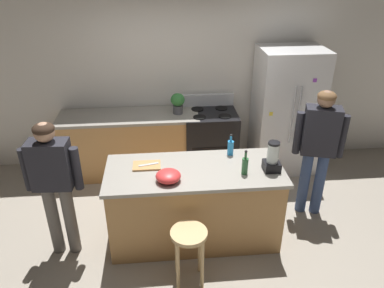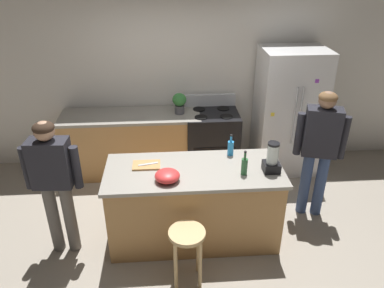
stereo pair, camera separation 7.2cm
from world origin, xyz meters
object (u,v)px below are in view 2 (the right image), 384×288
person_by_sink_right (320,144)px  chef_knife (148,164)px  cutting_board (146,165)px  person_by_island_left (53,177)px  bar_stool (187,243)px  potted_plant (179,102)px  bottle_olive_oil (244,166)px  blender_appliance (272,159)px  kitchen_island (194,204)px  bottle_soda (231,148)px  stove_range (212,141)px  mixing_bowl (167,176)px  refrigerator (288,112)px

person_by_sink_right → chef_knife: 2.02m
cutting_board → chef_knife: size_ratio=1.36×
person_by_island_left → bar_stool: size_ratio=2.47×
bar_stool → potted_plant: potted_plant is taller
person_by_sink_right → bottle_olive_oil: bearing=-154.0°
person_by_sink_right → potted_plant: bearing=143.2°
person_by_sink_right → blender_appliance: person_by_sink_right is taller
kitchen_island → person_by_sink_right: 1.64m
bottle_soda → bottle_olive_oil: 0.43m
bar_stool → bottle_soda: size_ratio=2.50×
stove_range → chef_knife: bearing=-121.8°
chef_knife → person_by_sink_right: bearing=-6.1°
kitchen_island → blender_appliance: size_ratio=5.73×
blender_appliance → chef_knife: size_ratio=1.53×
potted_plant → mixing_bowl: size_ratio=1.16×
refrigerator → bottle_olive_oil: (-0.98, -1.64, 0.11)m
kitchen_island → bottle_olive_oil: bearing=-14.7°
person_by_sink_right → bottle_soda: (-1.07, -0.06, 0.03)m
person_by_sink_right → kitchen_island: bearing=-166.9°
refrigerator → bottle_soda: refrigerator is taller
bottle_soda → mixing_bowl: 0.88m
person_by_island_left → chef_knife: (0.96, 0.20, -0.01)m
cutting_board → person_by_island_left: bearing=-167.9°
person_by_sink_right → bottle_olive_oil: (-1.00, -0.49, 0.03)m
kitchen_island → cutting_board: cutting_board is taller
bar_stool → person_by_sink_right: bearing=31.8°
refrigerator → bar_stool: refrigerator is taller
kitchen_island → bar_stool: 0.67m
person_by_island_left → mixing_bowl: person_by_island_left is taller
person_by_sink_right → bottle_soda: 1.08m
potted_plant → blender_appliance: (0.90, -1.64, -0.03)m
mixing_bowl → bottle_olive_oil: bearing=4.6°
bottle_soda → cutting_board: (-0.95, -0.18, -0.08)m
kitchen_island → person_by_island_left: person_by_island_left is taller
stove_range → person_by_sink_right: 1.71m
kitchen_island → potted_plant: 1.68m
bar_stool → bottle_olive_oil: bottle_olive_oil is taller
mixing_bowl → person_by_island_left: bearing=174.8°
stove_range → bottle_olive_oil: bottle_olive_oil is taller
chef_knife → blender_appliance: bearing=-21.6°
blender_appliance → cutting_board: 1.35m
kitchen_island → stove_range: 1.57m
person_by_island_left → potted_plant: person_by_island_left is taller
person_by_island_left → cutting_board: bearing=12.1°
bottle_soda → stove_range: bearing=92.6°
potted_plant → cutting_board: potted_plant is taller
person_by_sink_right → cutting_board: 2.04m
refrigerator → chef_knife: size_ratio=8.37×
kitchen_island → chef_knife: (-0.49, 0.11, 0.48)m
stove_range → mixing_bowl: (-0.67, -1.72, 0.51)m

